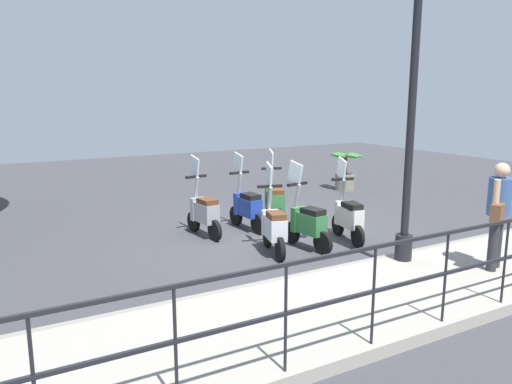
{
  "coord_description": "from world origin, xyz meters",
  "views": [
    {
      "loc": [
        -7.78,
        5.0,
        2.71
      ],
      "look_at": [
        0.2,
        0.5,
        0.9
      ],
      "focal_mm": 35.0,
      "sensor_mm": 36.0,
      "label": 1
    }
  ],
  "objects_px": {
    "pedestrian_with_bag": "(498,208)",
    "scooter_far_1": "(247,206)",
    "scooter_near_0": "(348,216)",
    "scooter_far_0": "(274,200)",
    "scooter_near_1": "(307,222)",
    "scooter_far_2": "(204,212)",
    "potted_palm": "(345,174)",
    "lamp_post_near": "(411,125)",
    "scooter_near_2": "(274,226)"
  },
  "relations": [
    {
      "from": "scooter_near_0",
      "to": "scooter_far_0",
      "type": "bearing_deg",
      "value": 28.06
    },
    {
      "from": "scooter_far_1",
      "to": "scooter_far_2",
      "type": "distance_m",
      "value": 0.95
    },
    {
      "from": "potted_palm",
      "to": "scooter_far_1",
      "type": "xyz_separation_m",
      "value": [
        -2.37,
        4.48,
        0.04
      ]
    },
    {
      "from": "potted_palm",
      "to": "scooter_near_2",
      "type": "relative_size",
      "value": 0.69
    },
    {
      "from": "pedestrian_with_bag",
      "to": "scooter_near_0",
      "type": "height_order",
      "value": "pedestrian_with_bag"
    },
    {
      "from": "scooter_far_2",
      "to": "lamp_post_near",
      "type": "bearing_deg",
      "value": -154.28
    },
    {
      "from": "pedestrian_with_bag",
      "to": "scooter_far_2",
      "type": "xyz_separation_m",
      "value": [
        4.2,
        2.83,
        -0.6
      ]
    },
    {
      "from": "scooter_near_2",
      "to": "scooter_far_0",
      "type": "relative_size",
      "value": 1.0
    },
    {
      "from": "scooter_far_0",
      "to": "scooter_far_1",
      "type": "xyz_separation_m",
      "value": [
        -0.19,
        0.77,
        0.0
      ]
    },
    {
      "from": "scooter_near_1",
      "to": "scooter_near_2",
      "type": "distance_m",
      "value": 0.66
    },
    {
      "from": "lamp_post_near",
      "to": "scooter_far_1",
      "type": "xyz_separation_m",
      "value": [
        3.25,
        1.03,
        -1.77
      ]
    },
    {
      "from": "scooter_near_0",
      "to": "scooter_near_1",
      "type": "bearing_deg",
      "value": 104.23
    },
    {
      "from": "potted_palm",
      "to": "scooter_far_2",
      "type": "xyz_separation_m",
      "value": [
        -2.39,
        5.43,
        0.04
      ]
    },
    {
      "from": "scooter_near_1",
      "to": "scooter_far_2",
      "type": "xyz_separation_m",
      "value": [
        1.64,
        1.26,
        0.0
      ]
    },
    {
      "from": "lamp_post_near",
      "to": "scooter_near_0",
      "type": "relative_size",
      "value": 3.06
    },
    {
      "from": "pedestrian_with_bag",
      "to": "scooter_near_2",
      "type": "height_order",
      "value": "pedestrian_with_bag"
    },
    {
      "from": "scooter_near_2",
      "to": "scooter_far_2",
      "type": "relative_size",
      "value": 1.0
    },
    {
      "from": "scooter_far_2",
      "to": "scooter_near_1",
      "type": "bearing_deg",
      "value": -148.2
    },
    {
      "from": "scooter_near_2",
      "to": "scooter_far_0",
      "type": "bearing_deg",
      "value": -15.78
    },
    {
      "from": "potted_palm",
      "to": "scooter_near_2",
      "type": "xyz_separation_m",
      "value": [
        -3.98,
        4.82,
        0.04
      ]
    },
    {
      "from": "scooter_near_0",
      "to": "scooter_near_2",
      "type": "height_order",
      "value": "same"
    },
    {
      "from": "lamp_post_near",
      "to": "pedestrian_with_bag",
      "type": "height_order",
      "value": "lamp_post_near"
    },
    {
      "from": "lamp_post_near",
      "to": "scooter_far_2",
      "type": "xyz_separation_m",
      "value": [
        3.23,
        1.98,
        -1.77
      ]
    },
    {
      "from": "scooter_near_0",
      "to": "scooter_far_0",
      "type": "xyz_separation_m",
      "value": [
        1.84,
        0.48,
        0.0
      ]
    },
    {
      "from": "scooter_near_0",
      "to": "scooter_near_1",
      "type": "relative_size",
      "value": 1.0
    },
    {
      "from": "lamp_post_near",
      "to": "scooter_far_1",
      "type": "height_order",
      "value": "lamp_post_near"
    },
    {
      "from": "potted_palm",
      "to": "scooter_near_0",
      "type": "distance_m",
      "value": 5.16
    },
    {
      "from": "lamp_post_near",
      "to": "scooter_far_2",
      "type": "height_order",
      "value": "lamp_post_near"
    },
    {
      "from": "scooter_near_1",
      "to": "scooter_far_0",
      "type": "relative_size",
      "value": 1.0
    },
    {
      "from": "lamp_post_near",
      "to": "scooter_far_0",
      "type": "bearing_deg",
      "value": 4.38
    },
    {
      "from": "potted_palm",
      "to": "scooter_far_1",
      "type": "distance_m",
      "value": 5.07
    },
    {
      "from": "scooter_far_1",
      "to": "scooter_far_0",
      "type": "bearing_deg",
      "value": -79.97
    },
    {
      "from": "lamp_post_near",
      "to": "scooter_far_1",
      "type": "distance_m",
      "value": 3.85
    },
    {
      "from": "scooter_near_1",
      "to": "potted_palm",
      "type": "bearing_deg",
      "value": -53.41
    },
    {
      "from": "scooter_near_0",
      "to": "scooter_far_2",
      "type": "bearing_deg",
      "value": 66.97
    },
    {
      "from": "scooter_near_0",
      "to": "scooter_near_2",
      "type": "distance_m",
      "value": 1.59
    },
    {
      "from": "pedestrian_with_bag",
      "to": "scooter_far_0",
      "type": "relative_size",
      "value": 1.03
    },
    {
      "from": "scooter_near_0",
      "to": "scooter_far_1",
      "type": "height_order",
      "value": "same"
    },
    {
      "from": "potted_palm",
      "to": "scooter_near_2",
      "type": "distance_m",
      "value": 6.25
    },
    {
      "from": "scooter_near_1",
      "to": "scooter_far_2",
      "type": "height_order",
      "value": "same"
    },
    {
      "from": "potted_palm",
      "to": "scooter_near_2",
      "type": "height_order",
      "value": "scooter_near_2"
    },
    {
      "from": "lamp_post_near",
      "to": "scooter_near_2",
      "type": "bearing_deg",
      "value": 39.83
    },
    {
      "from": "scooter_near_0",
      "to": "scooter_far_1",
      "type": "relative_size",
      "value": 1.0
    },
    {
      "from": "potted_palm",
      "to": "scooter_near_0",
      "type": "height_order",
      "value": "scooter_near_0"
    },
    {
      "from": "scooter_near_1",
      "to": "scooter_far_1",
      "type": "relative_size",
      "value": 1.0
    },
    {
      "from": "pedestrian_with_bag",
      "to": "scooter_far_1",
      "type": "bearing_deg",
      "value": 1.9
    },
    {
      "from": "lamp_post_near",
      "to": "scooter_far_1",
      "type": "bearing_deg",
      "value": 17.64
    },
    {
      "from": "scooter_near_2",
      "to": "scooter_far_2",
      "type": "height_order",
      "value": "same"
    },
    {
      "from": "scooter_near_0",
      "to": "scooter_far_1",
      "type": "distance_m",
      "value": 2.07
    },
    {
      "from": "scooter_near_1",
      "to": "scooter_far_0",
      "type": "bearing_deg",
      "value": -21.32
    }
  ]
}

